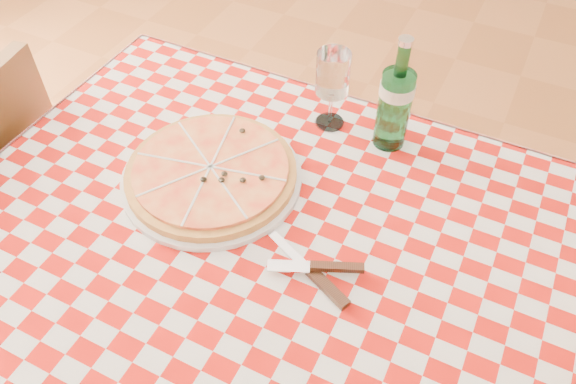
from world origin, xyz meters
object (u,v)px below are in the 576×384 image
object	(u,v)px
pizza_plate	(211,172)
wine_glass	(332,90)
water_bottle	(396,94)
dining_table	(284,269)

from	to	relation	value
pizza_plate	wine_glass	distance (m)	0.31
pizza_plate	water_bottle	world-z (taller)	water_bottle
water_bottle	wine_glass	world-z (taller)	water_bottle
pizza_plate	dining_table	bearing A→B (deg)	-19.58
water_bottle	wine_glass	bearing A→B (deg)	179.85
dining_table	wine_glass	xyz separation A→B (m)	(-0.05, 0.34, 0.19)
pizza_plate	water_bottle	size ratio (longest dim) A/B	1.43
wine_glass	water_bottle	bearing A→B (deg)	-0.15
pizza_plate	wine_glass	xyz separation A→B (m)	(0.14, 0.27, 0.07)
pizza_plate	wine_glass	world-z (taller)	wine_glass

